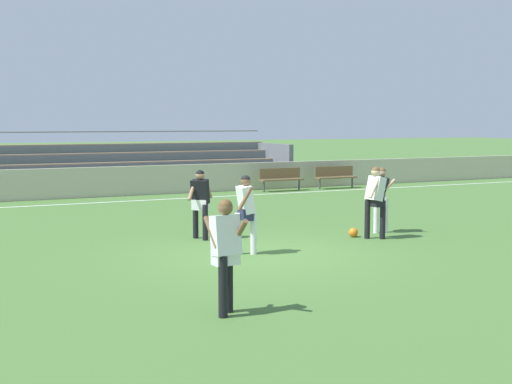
# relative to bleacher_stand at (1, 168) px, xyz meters

# --- Properties ---
(ground_plane) EXTENTS (160.00, 160.00, 0.00)m
(ground_plane) POSITION_rel_bleacher_stand_xyz_m (3.89, -14.52, -0.97)
(ground_plane) COLOR #477033
(field_line_sideline) EXTENTS (44.00, 0.12, 0.01)m
(field_line_sideline) POSITION_rel_bleacher_stand_xyz_m (3.89, -4.29, -0.97)
(field_line_sideline) COLOR white
(field_line_sideline) RESTS_ON ground
(sideline_wall) EXTENTS (48.00, 0.16, 1.09)m
(sideline_wall) POSITION_rel_bleacher_stand_xyz_m (3.89, -2.58, -0.43)
(sideline_wall) COLOR beige
(sideline_wall) RESTS_ON ground
(bleacher_stand) EXTENTS (23.15, 3.68, 2.34)m
(bleacher_stand) POSITION_rel_bleacher_stand_xyz_m (0.00, 0.00, 0.00)
(bleacher_stand) COLOR #897051
(bleacher_stand) RESTS_ON ground
(bench_near_wall_gap) EXTENTS (1.80, 0.40, 0.90)m
(bench_near_wall_gap) POSITION_rel_bleacher_stand_xyz_m (12.62, -3.44, -0.43)
(bench_near_wall_gap) COLOR brown
(bench_near_wall_gap) RESTS_ON ground
(bench_near_bin) EXTENTS (1.80, 0.40, 0.90)m
(bench_near_bin) POSITION_rel_bleacher_stand_xyz_m (10.11, -3.44, -0.43)
(bench_near_bin) COLOR brown
(bench_near_bin) RESTS_ON ground
(player_white_on_ball) EXTENTS (0.62, 0.45, 1.69)m
(player_white_on_ball) POSITION_rel_bleacher_stand_xyz_m (7.16, -14.01, 0.03)
(player_white_on_ball) COLOR black
(player_white_on_ball) RESTS_ON ground
(player_dark_overlapping) EXTENTS (0.51, 0.67, 1.61)m
(player_dark_overlapping) POSITION_rel_bleacher_stand_xyz_m (7.79, -13.37, -0.02)
(player_dark_overlapping) COLOR white
(player_dark_overlapping) RESTS_ON ground
(player_white_deep_cover) EXTENTS (0.46, 0.61, 1.65)m
(player_white_deep_cover) POSITION_rel_bleacher_stand_xyz_m (1.67, -18.22, 0.00)
(player_white_deep_cover) COLOR black
(player_white_deep_cover) RESTS_ON ground
(player_dark_dropping_back) EXTENTS (0.75, 0.48, 1.62)m
(player_dark_dropping_back) POSITION_rel_bleacher_stand_xyz_m (3.45, -12.36, -0.02)
(player_dark_dropping_back) COLOR black
(player_dark_dropping_back) RESTS_ON ground
(player_white_wide_right) EXTENTS (0.53, 0.45, 1.64)m
(player_white_wide_right) POSITION_rel_bleacher_stand_xyz_m (3.69, -14.40, -0.00)
(player_white_wide_right) COLOR white
(player_white_wide_right) RESTS_ON ground
(soccer_ball) EXTENTS (0.22, 0.22, 0.22)m
(soccer_ball) POSITION_rel_bleacher_stand_xyz_m (6.83, -13.61, -0.86)
(soccer_ball) COLOR orange
(soccer_ball) RESTS_ON ground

